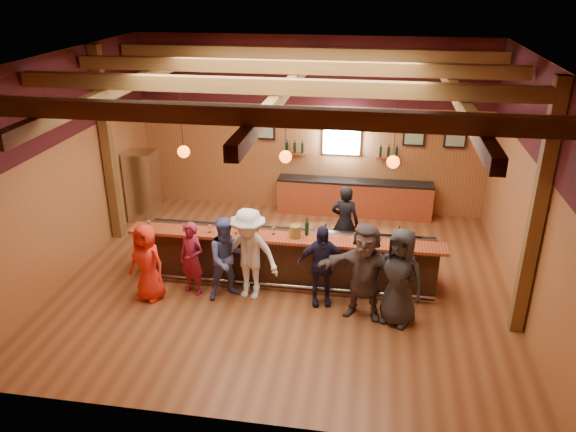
{
  "coord_description": "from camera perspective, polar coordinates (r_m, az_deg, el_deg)",
  "views": [
    {
      "loc": [
        1.66,
        -9.98,
        5.92
      ],
      "look_at": [
        0.0,
        0.3,
        1.35
      ],
      "focal_mm": 35.0,
      "sensor_mm": 36.0,
      "label": 1
    }
  ],
  "objects": [
    {
      "name": "glass_b",
      "position": [
        11.44,
        -10.56,
        -0.98
      ],
      "size": [
        0.07,
        0.07,
        0.16
      ],
      "color": "silver",
      "rests_on": "bar_counter"
    },
    {
      "name": "customer_brown",
      "position": [
        10.28,
        7.81,
        -5.59
      ],
      "size": [
        1.8,
        0.86,
        1.86
      ],
      "primitive_type": "imported",
      "rotation": [
        0.0,
        0.0,
        -0.19
      ],
      "color": "#514241",
      "rests_on": "ground"
    },
    {
      "name": "customer_denim",
      "position": [
        10.88,
        -6.15,
        -4.31
      ],
      "size": [
        1.02,
        0.96,
        1.67
      ],
      "primitive_type": "imported",
      "rotation": [
        0.0,
        0.0,
        0.55
      ],
      "color": "#4E5B9C",
      "rests_on": "ground"
    },
    {
      "name": "window",
      "position": [
        14.48,
        5.48,
        8.08
      ],
      "size": [
        0.95,
        0.09,
        0.95
      ],
      "color": "silver",
      "rests_on": "room"
    },
    {
      "name": "glass_f",
      "position": [
        10.88,
        3.62,
        -1.78
      ],
      "size": [
        0.09,
        0.09,
        0.2
      ],
      "color": "silver",
      "rests_on": "bar_counter"
    },
    {
      "name": "ice_bucket",
      "position": [
        10.98,
        0.75,
        -1.57
      ],
      "size": [
        0.23,
        0.23,
        0.25
      ],
      "primitive_type": "cylinder",
      "color": "brown",
      "rests_on": "bar_counter"
    },
    {
      "name": "back_bar_cabinet",
      "position": [
        14.75,
        6.73,
        1.86
      ],
      "size": [
        4.0,
        0.52,
        0.95
      ],
      "color": "maroon",
      "rests_on": "ground"
    },
    {
      "name": "customer_navy",
      "position": [
        10.63,
        3.37,
        -5.04
      ],
      "size": [
        1.02,
        0.6,
        1.64
      ],
      "primitive_type": "imported",
      "rotation": [
        0.0,
        0.0,
        0.22
      ],
      "color": "#1F1A35",
      "rests_on": "ground"
    },
    {
      "name": "bottle_b",
      "position": [
        10.95,
        3.84,
        -1.7
      ],
      "size": [
        0.07,
        0.07,
        0.32
      ],
      "color": "black",
      "rests_on": "bar_counter"
    },
    {
      "name": "bar_counter",
      "position": [
        11.6,
        -0.04,
        -4.05
      ],
      "size": [
        6.3,
        1.07,
        1.11
      ],
      "color": "black",
      "rests_on": "ground"
    },
    {
      "name": "glass_g",
      "position": [
        10.83,
        7.12,
        -2.11
      ],
      "size": [
        0.08,
        0.08,
        0.18
      ],
      "color": "silver",
      "rests_on": "bar_counter"
    },
    {
      "name": "glass_e",
      "position": [
        11.11,
        -1.5,
        -1.29
      ],
      "size": [
        0.07,
        0.07,
        0.17
      ],
      "color": "silver",
      "rests_on": "bar_counter"
    },
    {
      "name": "stainless_fridge",
      "position": [
        14.72,
        -14.51,
        2.97
      ],
      "size": [
        0.7,
        0.7,
        1.8
      ],
      "primitive_type": "cube",
      "color": "silver",
      "rests_on": "ground"
    },
    {
      "name": "glass_h",
      "position": [
        10.86,
        9.01,
        -2.22
      ],
      "size": [
        0.07,
        0.07,
        0.16
      ],
      "color": "silver",
      "rests_on": "bar_counter"
    },
    {
      "name": "glass_c",
      "position": [
        11.28,
        -7.97,
        -1.1
      ],
      "size": [
        0.08,
        0.08,
        0.17
      ],
      "color": "silver",
      "rests_on": "bar_counter"
    },
    {
      "name": "room",
      "position": [
        10.53,
        -0.21,
        8.8
      ],
      "size": [
        9.04,
        9.0,
        4.52
      ],
      "color": "brown",
      "rests_on": "ground"
    },
    {
      "name": "framed_pictures",
      "position": [
        14.43,
        8.95,
        8.06
      ],
      "size": [
        5.35,
        0.05,
        0.45
      ],
      "color": "black",
      "rests_on": "room"
    },
    {
      "name": "customer_dark",
      "position": [
        10.2,
        11.25,
        -6.12
      ],
      "size": [
        1.06,
        0.9,
        1.85
      ],
      "primitive_type": "imported",
      "rotation": [
        0.0,
        0.0,
        -0.41
      ],
      "color": "#29292B",
      "rests_on": "ground"
    },
    {
      "name": "customer_white",
      "position": [
        10.79,
        -4.0,
        -3.89
      ],
      "size": [
        1.31,
        0.9,
        1.87
      ],
      "primitive_type": "imported",
      "rotation": [
        0.0,
        0.0,
        -0.19
      ],
      "color": "white",
      "rests_on": "ground"
    },
    {
      "name": "pendant_lights",
      "position": [
        10.62,
        -0.26,
        6.08
      ],
      "size": [
        4.24,
        0.24,
        1.37
      ],
      "color": "black",
      "rests_on": "room"
    },
    {
      "name": "glass_d",
      "position": [
        11.17,
        -5.3,
        -1.14
      ],
      "size": [
        0.08,
        0.08,
        0.19
      ],
      "color": "silver",
      "rests_on": "bar_counter"
    },
    {
      "name": "glass_a",
      "position": [
        11.68,
        -13.97,
        -0.64
      ],
      "size": [
        0.08,
        0.08,
        0.19
      ],
      "color": "silver",
      "rests_on": "bar_counter"
    },
    {
      "name": "wine_shelves",
      "position": [
        14.54,
        5.4,
        6.38
      ],
      "size": [
        3.0,
        0.18,
        0.3
      ],
      "color": "maroon",
      "rests_on": "room"
    },
    {
      "name": "bottle_a",
      "position": [
        11.07,
        1.93,
        -1.28
      ],
      "size": [
        0.08,
        0.08,
        0.36
      ],
      "color": "black",
      "rests_on": "bar_counter"
    },
    {
      "name": "bartender",
      "position": [
        12.38,
        5.8,
        -0.62
      ],
      "size": [
        0.67,
        0.5,
        1.69
      ],
      "primitive_type": "imported",
      "rotation": [
        0.0,
        0.0,
        2.98
      ],
      "color": "black",
      "rests_on": "ground"
    },
    {
      "name": "customer_redvest",
      "position": [
        11.15,
        -9.73,
        -4.3
      ],
      "size": [
        0.64,
        0.53,
        1.5
      ],
      "primitive_type": "imported",
      "rotation": [
        0.0,
        0.0,
        -0.36
      ],
      "color": "maroon",
      "rests_on": "ground"
    },
    {
      "name": "customer_orange",
      "position": [
        11.12,
        -14.12,
        -4.61
      ],
      "size": [
        0.87,
        0.69,
        1.56
      ],
      "primitive_type": "imported",
      "rotation": [
        0.0,
        0.0,
        -0.29
      ],
      "color": "red",
      "rests_on": "ground"
    }
  ]
}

